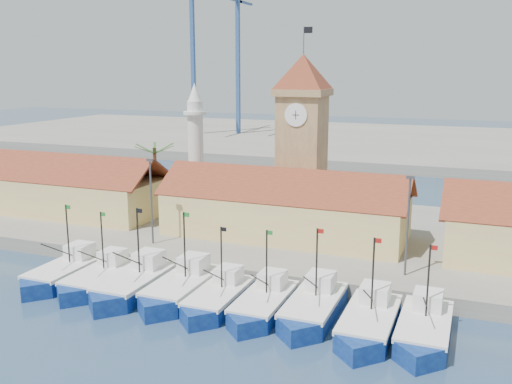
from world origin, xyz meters
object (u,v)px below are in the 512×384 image
at_px(clock_tower, 302,135).
at_px(minaret, 196,146).
at_px(boat_4, 217,300).
at_px(boat_0, 64,274).

bearing_deg(clock_tower, minaret, 172.39).
relative_size(boat_4, clock_tower, 0.42).
bearing_deg(clock_tower, boat_0, -124.41).
relative_size(boat_0, minaret, 0.62).
distance_m(boat_4, minaret, 30.94).
xyz_separation_m(boat_0, minaret, (0.98, 25.33, 8.94)).
bearing_deg(boat_4, minaret, 120.41).
relative_size(boat_4, minaret, 0.58).
distance_m(boat_0, boat_4, 15.97).
height_order(boat_0, clock_tower, clock_tower).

